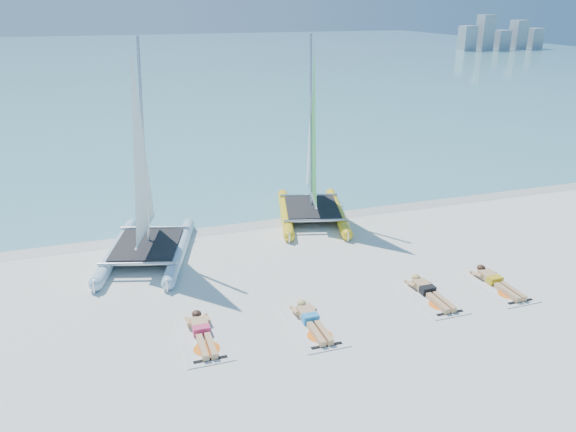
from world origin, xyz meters
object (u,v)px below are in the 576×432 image
Objects in this scene: sunbather_a at (202,331)px; sunbather_d at (496,281)px; catamaran_yellow at (311,159)px; sunbather_c at (429,291)px; towel_b at (314,328)px; towel_c at (432,298)px; sunbather_b at (311,319)px; towel_a at (204,340)px; towel_d at (500,288)px; catamaran_blue at (143,194)px.

sunbather_a is 1.00× the size of sunbather_d.
sunbather_d is (2.65, -6.46, -1.79)m from catamaran_yellow.
sunbather_c and sunbather_d have the same top height.
sunbather_a is 0.93× the size of towel_b.
towel_c is (3.24, 0.32, 0.00)m from towel_b.
sunbather_b is 3.26m from sunbather_c.
catamaran_yellow is 8.29m from sunbather_a.
towel_d is (7.59, -0.06, 0.00)m from towel_a.
sunbather_a is 1.00× the size of sunbather_b.
sunbather_c is at bearing 2.19° from towel_a.
towel_a is 1.07× the size of sunbather_d.
sunbather_d is (8.28, -4.70, -1.73)m from catamaran_blue.
sunbather_d is at bearing -2.51° from sunbather_c.
sunbather_d is (5.16, 0.43, 0.11)m from towel_b.
catamaran_blue is at bearing 121.30° from towel_b.
towel_c is (6.36, -4.81, -1.84)m from catamaran_blue.
towel_a is 7.60m from sunbather_d.
towel_b is 1.07× the size of sunbather_d.
catamaran_blue is 1.02× the size of catamaran_yellow.
catamaran_yellow reaches higher than towel_b.
towel_b is 5.18m from sunbather_d.
catamaran_yellow is at bearing 52.29° from sunbather_a.
sunbather_c is 1.00× the size of sunbather_d.
catamaran_yellow is 3.28× the size of towel_a.
sunbather_b is (2.43, -0.10, 0.11)m from towel_a.
catamaran_yellow is 3.52× the size of sunbather_d.
sunbather_c is (3.24, 0.51, 0.11)m from towel_b.
catamaran_blue is at bearing 149.42° from towel_d.
catamaran_yellow reaches higher than sunbather_a.
towel_a is at bearing 177.56° from sunbather_b.
towel_d is at bearing -14.17° from catamaran_blue.
towel_a is 7.59m from towel_d.
sunbather_a is 0.93× the size of towel_d.
sunbather_b is 1.00× the size of sunbather_c.
sunbather_d is at bearing -13.17° from catamaran_blue.
sunbather_c is 1.93m from sunbather_d.
catamaran_yellow is 3.28× the size of towel_d.
towel_a is 2.45m from towel_b.
catamaran_blue is at bearing -147.55° from catamaran_yellow.
sunbather_a reaches higher than towel_b.
towel_d is (8.28, -4.89, -1.84)m from catamaran_blue.
towel_a is at bearing -177.81° from sunbather_c.
towel_c is at bearing -90.00° from sunbather_c.
towel_b is at bearing -94.94° from catamaran_yellow.
towel_c is (0.72, -6.57, -1.90)m from catamaran_yellow.
towel_c is 1.07× the size of sunbather_c.
sunbather_b reaches higher than towel_d.
towel_a is 1.07× the size of sunbather_c.
towel_a is 2.43m from sunbather_b.
towel_a is at bearing -179.75° from towel_c.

